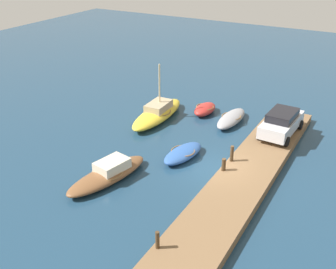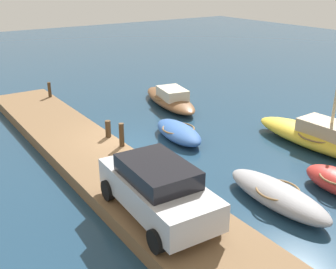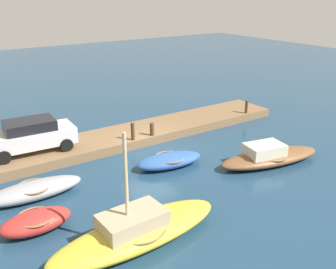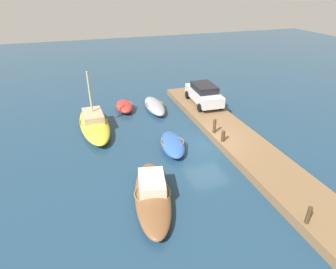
% 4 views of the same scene
% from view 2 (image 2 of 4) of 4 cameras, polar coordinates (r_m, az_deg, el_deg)
% --- Properties ---
extents(ground_plane, '(84.00, 84.00, 0.00)m').
position_cam_2_polar(ground_plane, '(17.30, -5.41, -1.97)').
color(ground_plane, navy).
extents(dock_platform, '(19.54, 2.92, 0.49)m').
position_cam_2_polar(dock_platform, '(16.46, -11.17, -2.65)').
color(dock_platform, brown).
rests_on(dock_platform, ground_plane).
extents(rowboat_blue, '(3.52, 1.88, 0.65)m').
position_cam_2_polar(rowboat_blue, '(18.10, 1.48, 0.37)').
color(rowboat_blue, '#2D569E').
rests_on(rowboat_blue, ground_plane).
extents(sailboat_yellow, '(6.51, 2.17, 4.11)m').
position_cam_2_polar(sailboat_yellow, '(18.22, 20.93, -0.41)').
color(sailboat_yellow, gold).
rests_on(sailboat_yellow, ground_plane).
extents(motorboat_brown, '(5.72, 2.74, 1.09)m').
position_cam_2_polar(motorboat_brown, '(22.72, 0.30, 5.09)').
color(motorboat_brown, brown).
rests_on(motorboat_brown, ground_plane).
extents(rowboat_grey, '(4.05, 1.44, 0.70)m').
position_cam_2_polar(rowboat_grey, '(13.50, 15.18, -8.24)').
color(rowboat_grey, '#939399').
rests_on(rowboat_grey, ground_plane).
extents(mooring_post_west, '(0.18, 0.18, 0.84)m').
position_cam_2_polar(mooring_post_west, '(23.63, -16.40, 6.10)').
color(mooring_post_west, '#47331E').
rests_on(mooring_post_west, dock_platform).
extents(mooring_post_mid_west, '(0.23, 0.23, 0.72)m').
position_cam_2_polar(mooring_post_mid_west, '(17.19, -8.47, 0.80)').
color(mooring_post_mid_west, '#47331E').
rests_on(mooring_post_mid_west, dock_platform).
extents(mooring_post_mid_east, '(0.20, 0.20, 0.97)m').
position_cam_2_polar(mooring_post_mid_east, '(16.14, -6.58, -0.05)').
color(mooring_post_mid_east, '#47331E').
rests_on(mooring_post_mid_east, dock_platform).
extents(parked_car, '(4.30, 2.19, 1.62)m').
position_cam_2_polar(parked_car, '(11.44, -1.52, -7.53)').
color(parked_car, silver).
rests_on(parked_car, dock_platform).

